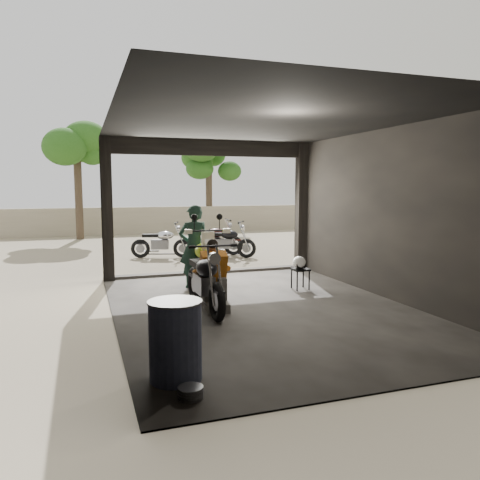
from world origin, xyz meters
TOP-DOWN VIEW (x-y plane):
  - ground at (0.00, 0.00)m, footprint 80.00×80.00m
  - garage at (0.00, 0.55)m, footprint 7.00×7.13m
  - boundary_wall at (0.00, 14.00)m, footprint 18.00×0.30m
  - tree_left at (-3.00, 12.50)m, footprint 2.20×2.20m
  - tree_right at (2.80, 14.00)m, footprint 2.20×2.20m
  - main_bike at (-0.61, 1.78)m, footprint 0.99×2.06m
  - left_bike at (-0.97, 0.23)m, footprint 0.77×1.80m
  - outside_bike_a at (-0.69, 6.45)m, footprint 1.69×1.05m
  - outside_bike_b at (0.85, 6.32)m, footprint 1.72×0.81m
  - outside_bike_c at (1.15, 5.94)m, footprint 1.73×1.40m
  - rider at (-0.72, 2.06)m, footprint 0.65×0.44m
  - mechanic at (-0.78, 0.26)m, footprint 0.66×0.85m
  - stool at (1.30, 1.17)m, footprint 0.32×0.32m
  - helmet at (1.25, 1.15)m, footprint 0.31×0.32m
  - oil_drum at (-2.00, -2.50)m, footprint 0.74×0.74m
  - sign_post at (3.49, 5.18)m, footprint 0.85×0.08m

SIDE VIEW (x-z plane):
  - ground at x=0.00m, z-range 0.00..0.00m
  - stool at x=1.30m, z-range 0.15..0.60m
  - oil_drum at x=-2.00m, z-range 0.00..0.89m
  - outside_bike_a at x=-0.69m, z-range 0.00..1.07m
  - outside_bike_c at x=1.15m, z-range 0.00..1.09m
  - outside_bike_b at x=0.85m, z-range 0.00..1.13m
  - helmet at x=1.25m, z-range 0.45..0.71m
  - mechanic at x=-0.78m, z-range 0.00..1.17m
  - boundary_wall at x=0.00m, z-range 0.00..1.20m
  - left_bike at x=-0.97m, z-range 0.00..1.21m
  - main_bike at x=-0.61m, z-range 0.00..1.33m
  - rider at x=-0.72m, z-range 0.00..1.74m
  - garage at x=0.00m, z-range -0.32..2.88m
  - sign_post at x=3.49m, z-range 0.46..3.00m
  - tree_right at x=2.80m, z-range 1.06..6.06m
  - tree_left at x=-3.00m, z-range 1.19..6.79m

